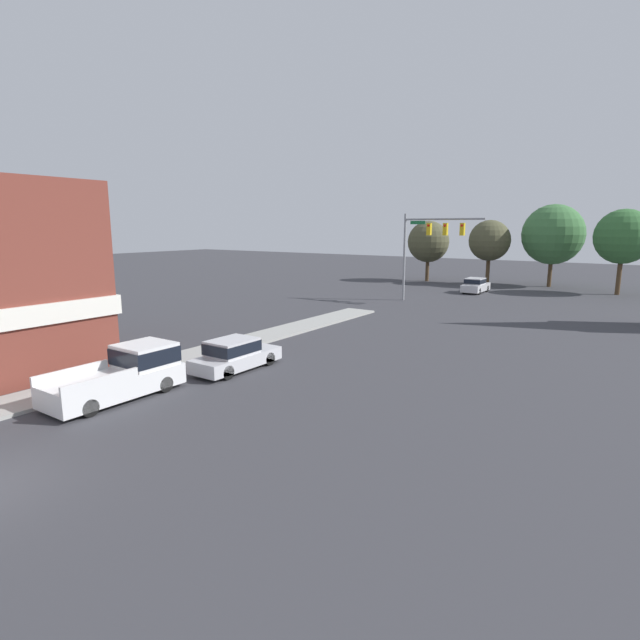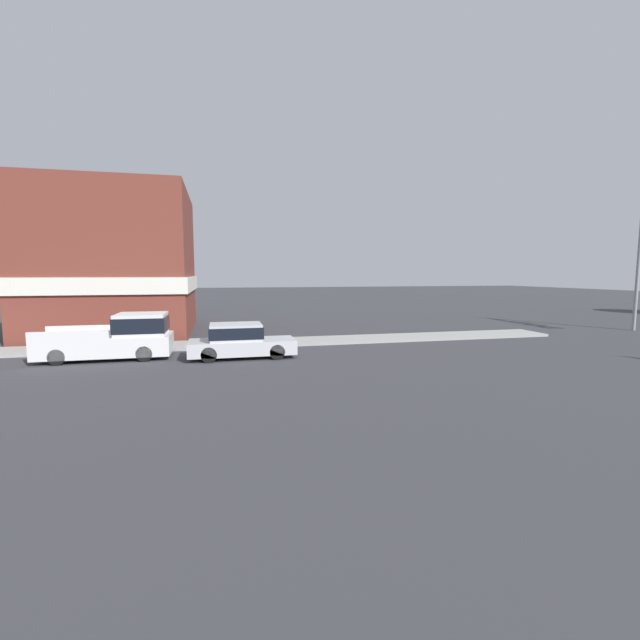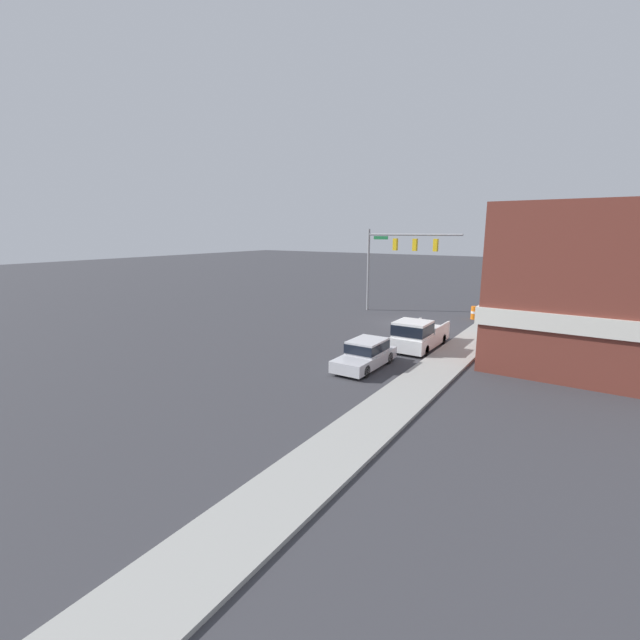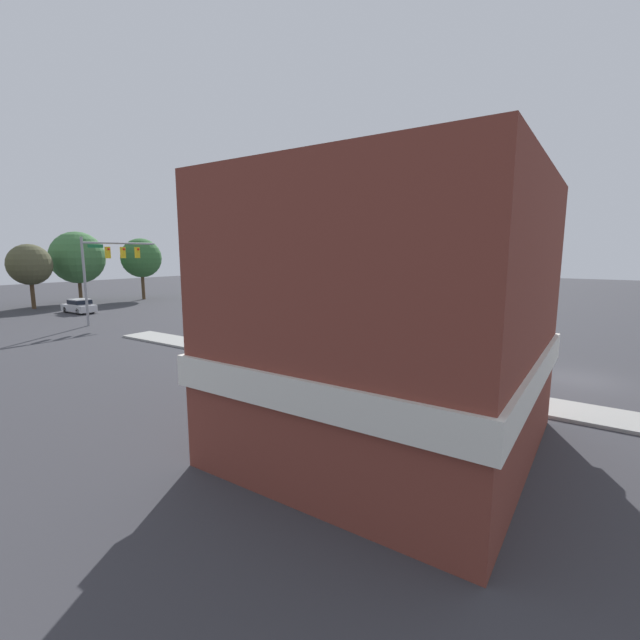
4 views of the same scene
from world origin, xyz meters
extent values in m
cylinder|color=gray|center=(-5.56, 37.48, 3.93)|extent=(0.22, 0.22, 7.86)
cylinder|color=gray|center=(-1.98, 37.48, 7.36)|extent=(7.16, 0.18, 0.18)
cube|color=gold|center=(-3.27, 37.48, 6.49)|extent=(0.36, 0.36, 1.05)
sphere|color=red|center=(-3.27, 37.28, 6.81)|extent=(0.22, 0.22, 0.22)
cube|color=gold|center=(-1.78, 37.48, 6.49)|extent=(0.36, 0.36, 1.05)
sphere|color=red|center=(-1.78, 37.28, 6.81)|extent=(0.22, 0.22, 0.22)
cube|color=gold|center=(-0.29, 37.48, 6.49)|extent=(0.36, 0.36, 1.05)
sphere|color=red|center=(-0.29, 37.28, 6.81)|extent=(0.22, 0.22, 0.22)
cube|color=#196B38|center=(-4.36, 37.48, 7.07)|extent=(1.40, 0.04, 0.30)
cylinder|color=black|center=(-2.99, 13.50, 0.33)|extent=(0.22, 0.66, 0.66)
cylinder|color=black|center=(-1.41, 13.50, 0.33)|extent=(0.22, 0.66, 0.66)
cylinder|color=black|center=(-2.99, 10.65, 0.33)|extent=(0.22, 0.66, 0.66)
cylinder|color=black|center=(-1.41, 10.65, 0.33)|extent=(0.22, 0.66, 0.66)
cube|color=silver|center=(-2.20, 12.08, 0.49)|extent=(1.80, 4.60, 0.62)
cube|color=silver|center=(-2.20, 11.80, 1.16)|extent=(1.65, 2.21, 0.72)
cube|color=black|center=(-2.20, 11.80, 1.16)|extent=(1.67, 2.30, 0.50)
cylinder|color=black|center=(-2.51, 47.98, 0.33)|extent=(0.22, 0.66, 0.66)
cylinder|color=black|center=(-0.95, 47.98, 0.33)|extent=(0.22, 0.66, 0.66)
cylinder|color=black|center=(-2.51, 45.32, 0.33)|extent=(0.22, 0.66, 0.66)
cylinder|color=black|center=(-0.95, 45.32, 0.33)|extent=(0.22, 0.66, 0.66)
cube|color=silver|center=(-1.73, 46.65, 0.55)|extent=(1.78, 4.30, 0.73)
cube|color=silver|center=(-1.73, 46.39, 1.22)|extent=(1.63, 2.06, 0.61)
cube|color=black|center=(-1.73, 46.39, 1.22)|extent=(1.65, 2.15, 0.43)
cylinder|color=black|center=(-4.19, 7.99, 0.33)|extent=(0.22, 0.66, 0.66)
cylinder|color=black|center=(-2.31, 7.99, 0.33)|extent=(0.22, 0.66, 0.66)
cylinder|color=black|center=(-4.19, 4.67, 0.33)|extent=(0.22, 0.66, 0.66)
cylinder|color=black|center=(-2.31, 4.67, 0.33)|extent=(0.22, 0.66, 0.66)
cube|color=white|center=(-3.25, 6.33, 0.61)|extent=(2.10, 5.35, 0.85)
cube|color=white|center=(-3.25, 7.79, 1.50)|extent=(2.00, 2.03, 0.93)
cube|color=black|center=(-3.25, 7.79, 1.50)|extent=(2.02, 2.11, 0.65)
cube|color=white|center=(-4.24, 5.16, 1.21)|extent=(0.12, 3.01, 0.35)
cube|color=white|center=(-2.26, 5.16, 1.21)|extent=(0.12, 3.01, 0.35)
cylinder|color=#4C3823|center=(-10.21, 54.15, 1.30)|extent=(0.44, 0.44, 2.61)
sphere|color=#4C4C33|center=(-10.21, 54.15, 4.88)|extent=(5.05, 5.05, 5.05)
cylinder|color=#4C3823|center=(-2.89, 54.58, 1.51)|extent=(0.44, 0.44, 3.01)
sphere|color=#4C4C33|center=(-2.89, 54.58, 5.13)|extent=(4.70, 4.70, 4.70)
cylinder|color=#4C3823|center=(3.51, 56.48, 1.43)|extent=(0.44, 0.44, 2.85)
sphere|color=#3D703D|center=(3.51, 56.48, 5.85)|extent=(6.65, 6.65, 6.65)
cylinder|color=#4C3823|center=(10.46, 53.13, 1.67)|extent=(0.44, 0.44, 3.34)
sphere|color=#336633|center=(10.46, 53.13, 5.76)|extent=(5.37, 5.37, 5.37)
camera|label=1|loc=(14.15, -4.58, 6.73)|focal=28.00mm
camera|label=2|loc=(16.69, 11.12, 3.69)|focal=24.00mm
camera|label=3|loc=(-12.49, 32.23, 7.36)|focal=24.00mm
camera|label=4|loc=(-25.28, -0.85, 6.49)|focal=24.00mm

